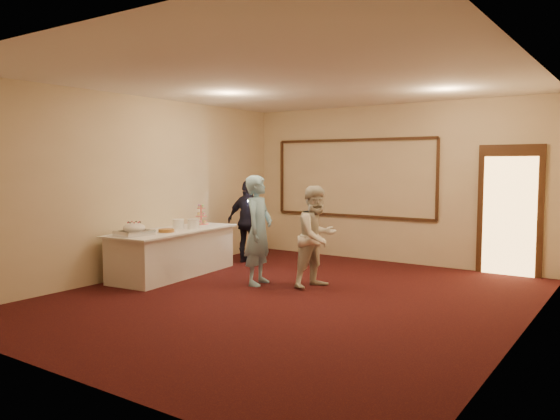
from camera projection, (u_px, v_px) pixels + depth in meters
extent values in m
plane|color=black|center=(290.00, 298.00, 7.63)|extent=(7.00, 7.00, 0.00)
cube|color=beige|center=(391.00, 184.00, 10.38)|extent=(6.00, 0.04, 3.00)
cube|color=beige|center=(65.00, 207.00, 4.63)|extent=(6.00, 0.04, 3.00)
cube|color=beige|center=(142.00, 186.00, 9.19)|extent=(0.04, 7.00, 3.00)
cube|color=beige|center=(525.00, 199.00, 5.82)|extent=(0.04, 7.00, 3.00)
cube|color=white|center=(291.00, 80.00, 7.38)|extent=(6.00, 7.00, 0.04)
cube|color=#331F0F|center=(352.00, 216.00, 10.86)|extent=(3.40, 0.04, 0.05)
cube|color=#331F0F|center=(353.00, 140.00, 10.74)|extent=(3.40, 0.04, 0.05)
cube|color=#331F0F|center=(282.00, 177.00, 11.76)|extent=(0.05, 0.04, 1.50)
cube|color=#331F0F|center=(437.00, 179.00, 9.84)|extent=(0.05, 0.04, 1.50)
cube|color=#331F0F|center=(510.00, 210.00, 9.17)|extent=(1.05, 0.06, 2.20)
cube|color=#FFBF66|center=(509.00, 216.00, 9.16)|extent=(0.85, 0.02, 2.00)
cube|color=silver|center=(174.00, 253.00, 9.21)|extent=(1.09, 2.42, 0.74)
cube|color=silver|center=(173.00, 231.00, 9.18)|extent=(1.21, 2.55, 0.03)
cube|color=silver|center=(134.00, 234.00, 8.43)|extent=(0.44, 0.54, 0.04)
ellipsoid|color=white|center=(134.00, 228.00, 8.43)|extent=(0.33, 0.33, 0.15)
cube|color=silver|center=(147.00, 232.00, 8.50)|extent=(0.15, 0.34, 0.01)
cylinder|color=#E7625B|center=(201.00, 215.00, 10.00)|extent=(0.02, 0.02, 0.36)
cylinder|color=#E7625B|center=(201.00, 224.00, 10.01)|extent=(0.27, 0.27, 0.01)
cylinder|color=#E7625B|center=(201.00, 216.00, 10.00)|extent=(0.21, 0.21, 0.01)
cylinder|color=#E7625B|center=(201.00, 208.00, 9.99)|extent=(0.14, 0.14, 0.01)
cylinder|color=white|center=(178.00, 224.00, 9.30)|extent=(0.19, 0.19, 0.16)
cylinder|color=white|center=(178.00, 219.00, 9.29)|extent=(0.20, 0.20, 0.01)
cylinder|color=white|center=(193.00, 224.00, 9.30)|extent=(0.19, 0.19, 0.16)
cylinder|color=white|center=(193.00, 219.00, 9.29)|extent=(0.20, 0.20, 0.01)
cylinder|color=white|center=(166.00, 232.00, 8.76)|extent=(0.30, 0.30, 0.01)
cylinder|color=brown|center=(166.00, 231.00, 8.76)|extent=(0.25, 0.25, 0.05)
imported|color=#88C0DF|center=(259.00, 230.00, 8.45)|extent=(0.53, 0.69, 1.70)
imported|color=silver|center=(317.00, 237.00, 8.26)|extent=(0.75, 0.87, 1.55)
imported|color=black|center=(249.00, 221.00, 10.35)|extent=(0.97, 0.49, 1.59)
cube|color=white|center=(250.00, 201.00, 10.05)|extent=(0.07, 0.05, 0.05)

